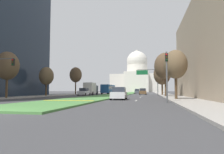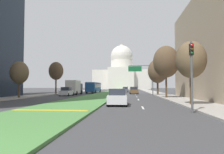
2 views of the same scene
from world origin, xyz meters
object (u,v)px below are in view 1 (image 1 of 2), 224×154
at_px(overhead_guide_sign, 150,76).
at_px(sedan_midblock, 84,92).
at_px(street_tree_right_mid, 165,66).
at_px(sedan_lead_stopped, 119,94).
at_px(city_bus, 108,89).
at_px(street_tree_left_mid, 46,76).
at_px(street_tree_right_near, 175,64).
at_px(street_tree_right_far, 162,74).
at_px(sedan_distant, 143,92).
at_px(capitol_building, 137,77).
at_px(traffic_light_near_right, 167,70).
at_px(street_tree_left_far, 76,75).
at_px(box_truck_delivery, 91,89).
at_px(sedan_far_horizon, 137,91).
at_px(street_tree_left_near, 7,66).

height_order(overhead_guide_sign, sedan_midblock, overhead_guide_sign).
bearing_deg(street_tree_right_mid, sedan_lead_stopped, -120.10).
xyz_separation_m(street_tree_right_mid, sedan_lead_stopped, (-7.00, -12.08, -5.02)).
relative_size(street_tree_right_mid, city_bus, 0.76).
bearing_deg(city_bus, street_tree_left_mid, -105.84).
height_order(overhead_guide_sign, street_tree_right_mid, street_tree_right_mid).
distance_m(street_tree_right_near, street_tree_right_far, 23.05).
xyz_separation_m(street_tree_right_mid, street_tree_right_far, (0.07, 10.85, -0.70)).
height_order(street_tree_right_mid, sedan_distant, street_tree_right_mid).
bearing_deg(city_bus, street_tree_right_far, -38.83).
relative_size(street_tree_left_mid, street_tree_right_mid, 0.71).
relative_size(capitol_building, street_tree_left_mid, 6.11).
bearing_deg(capitol_building, street_tree_right_near, -84.03).
bearing_deg(traffic_light_near_right, sedan_lead_stopped, 135.18).
height_order(capitol_building, street_tree_right_mid, capitol_building).
bearing_deg(street_tree_right_near, street_tree_left_far, 132.69).
bearing_deg(box_truck_delivery, sedan_far_horizon, 61.47).
height_order(street_tree_left_near, street_tree_right_far, street_tree_right_far).
xyz_separation_m(overhead_guide_sign, street_tree_right_far, (2.95, 0.44, 0.48)).
distance_m(traffic_light_near_right, box_truck_delivery, 35.13).
height_order(street_tree_right_mid, sedan_far_horizon, street_tree_right_mid).
height_order(street_tree_right_near, street_tree_right_mid, street_tree_right_mid).
distance_m(street_tree_left_near, street_tree_right_near, 23.88).
height_order(street_tree_right_far, sedan_lead_stopped, street_tree_right_far).
bearing_deg(box_truck_delivery, city_bus, 77.39).
bearing_deg(sedan_distant, capitol_building, 94.57).
height_order(overhead_guide_sign, sedan_far_horizon, overhead_guide_sign).
bearing_deg(capitol_building, sedan_far_horizon, -86.54).
xyz_separation_m(street_tree_right_near, street_tree_right_mid, (-0.37, 12.20, 1.26)).
relative_size(street_tree_left_mid, sedan_far_horizon, 1.34).
height_order(box_truck_delivery, city_bus, box_truck_delivery).
bearing_deg(city_bus, sedan_far_horizon, 47.30).
bearing_deg(street_tree_left_far, street_tree_left_near, -91.27).
bearing_deg(street_tree_left_mid, sedan_midblock, 60.44).
bearing_deg(sedan_midblock, sedan_far_horizon, 67.41).
bearing_deg(capitol_building, overhead_guide_sign, -84.58).
xyz_separation_m(street_tree_left_near, sedan_far_horizon, (16.12, 46.07, -4.03)).
bearing_deg(traffic_light_near_right, capitol_building, 94.94).
distance_m(street_tree_right_mid, sedan_distant, 19.55).
distance_m(sedan_midblock, box_truck_delivery, 6.01).
bearing_deg(traffic_light_near_right, city_bus, 109.56).
height_order(sedan_lead_stopped, city_bus, city_bus).
distance_m(traffic_light_near_right, city_bus, 44.20).
relative_size(sedan_midblock, city_bus, 0.38).
bearing_deg(traffic_light_near_right, sedan_midblock, 124.87).
bearing_deg(traffic_light_near_right, street_tree_right_mid, 86.14).
height_order(capitol_building, street_tree_left_mid, capitol_building).
xyz_separation_m(street_tree_right_mid, street_tree_left_far, (-22.92, 13.05, -0.36)).
relative_size(sedan_far_horizon, box_truck_delivery, 0.69).
distance_m(street_tree_left_near, box_truck_delivery, 26.33).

